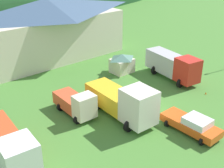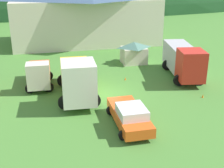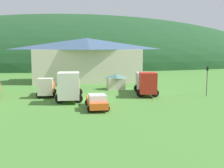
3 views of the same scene
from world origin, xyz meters
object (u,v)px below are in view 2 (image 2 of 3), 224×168
object	(u,v)px
light_truck_cream	(39,74)
crane_truck_red	(183,60)
traffic_cone_near_pickup	(125,80)
traffic_cone_mid_row	(203,97)
depot_building	(85,12)
heavy_rig_striped	(77,78)
service_pickup_orange	(130,115)
play_shed_cream	(134,52)

from	to	relation	value
light_truck_cream	crane_truck_red	xyz separation A→B (m)	(13.89, -0.55, 0.56)
traffic_cone_near_pickup	traffic_cone_mid_row	bearing A→B (deg)	-46.73
traffic_cone_near_pickup	depot_building	bearing A→B (deg)	94.73
crane_truck_red	traffic_cone_near_pickup	distance (m)	6.06
depot_building	crane_truck_red	distance (m)	18.79
light_truck_cream	heavy_rig_striped	bearing A→B (deg)	43.47
depot_building	traffic_cone_mid_row	xyz separation A→B (m)	(6.65, -22.37, -4.33)
heavy_rig_striped	service_pickup_orange	xyz separation A→B (m)	(2.90, -5.62, -0.97)
heavy_rig_striped	crane_truck_red	xyz separation A→B (m)	(10.81, 2.90, 0.00)
play_shed_cream	service_pickup_orange	xyz separation A→B (m)	(-4.54, -14.11, -0.44)
depot_building	crane_truck_red	xyz separation A→B (m)	(7.15, -17.19, -2.53)
light_truck_cream	heavy_rig_striped	size ratio (longest dim) A/B	0.62
traffic_cone_mid_row	crane_truck_red	bearing A→B (deg)	84.44
traffic_cone_near_pickup	traffic_cone_mid_row	xyz separation A→B (m)	(5.26, -5.59, 0.00)
light_truck_cream	crane_truck_red	distance (m)	13.92
heavy_rig_striped	crane_truck_red	distance (m)	11.19
depot_building	heavy_rig_striped	xyz separation A→B (m)	(-3.66, -20.09, -2.54)
crane_truck_red	service_pickup_orange	xyz separation A→B (m)	(-7.91, -8.52, -0.97)
depot_building	traffic_cone_mid_row	size ratio (longest dim) A/B	39.01
depot_building	play_shed_cream	world-z (taller)	depot_building
light_truck_cream	traffic_cone_mid_row	world-z (taller)	light_truck_cream
play_shed_cream	heavy_rig_striped	size ratio (longest dim) A/B	0.35
depot_building	traffic_cone_mid_row	distance (m)	23.73
play_shed_cream	depot_building	bearing A→B (deg)	108.04
depot_building	light_truck_cream	distance (m)	18.22
crane_truck_red	light_truck_cream	bearing A→B (deg)	-83.29
play_shed_cream	traffic_cone_near_pickup	size ratio (longest dim) A/B	4.95
play_shed_cream	light_truck_cream	world-z (taller)	light_truck_cream
light_truck_cream	traffic_cone_mid_row	xyz separation A→B (m)	(13.39, -5.72, -1.24)
heavy_rig_striped	traffic_cone_near_pickup	bearing A→B (deg)	126.11
heavy_rig_striped	traffic_cone_near_pickup	distance (m)	6.30
heavy_rig_striped	crane_truck_red	size ratio (longest dim) A/B	1.04
depot_building	service_pickup_orange	world-z (taller)	depot_building
service_pickup_orange	traffic_cone_near_pickup	bearing A→B (deg)	166.37
light_truck_cream	heavy_rig_striped	distance (m)	4.66
service_pickup_orange	traffic_cone_near_pickup	world-z (taller)	service_pickup_orange
depot_building	play_shed_cream	distance (m)	12.58
depot_building	light_truck_cream	size ratio (longest dim) A/B	4.15
depot_building	play_shed_cream	xyz separation A→B (m)	(3.78, -11.60, -3.07)
service_pickup_orange	traffic_cone_mid_row	size ratio (longest dim) A/B	9.76
traffic_cone_mid_row	traffic_cone_near_pickup	bearing A→B (deg)	133.27
play_shed_cream	traffic_cone_mid_row	world-z (taller)	play_shed_cream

